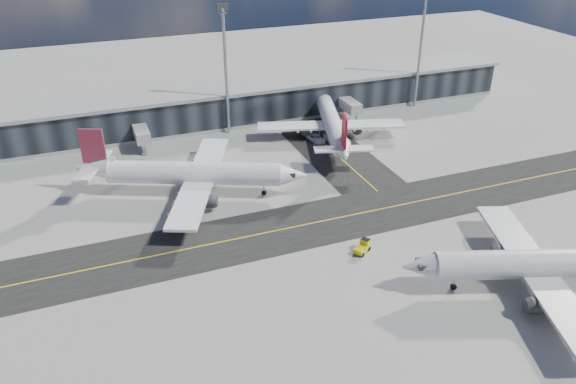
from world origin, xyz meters
name	(u,v)px	position (x,y,z in m)	size (l,w,h in m)	color
ground	(310,238)	(0.00, 0.00, 0.00)	(300.00, 300.00, 0.00)	gray
taxiway_lanes	(307,203)	(3.91, 10.74, 0.01)	(180.00, 63.00, 0.03)	black
terminal_concourse	(221,106)	(0.04, 54.93, 4.09)	(152.00, 19.80, 8.80)	black
floodlight_masts	(226,66)	(0.00, 48.00, 15.61)	(102.50, 0.70, 28.90)	gray
airliner_af	(191,173)	(-14.52, 21.74, 4.16)	(40.61, 35.07, 12.59)	white
airliner_redtail	(332,124)	(20.38, 35.40, 3.82)	(33.01, 38.29, 11.57)	white
airliner_near	(549,264)	(25.75, -23.81, 4.02)	(40.00, 34.54, 12.18)	silver
baggage_tug	(363,246)	(6.10, -6.57, 0.97)	(3.40, 2.91, 1.94)	yellow
service_van	(316,138)	(16.68, 35.87, 0.76)	(2.53, 5.48, 1.52)	white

